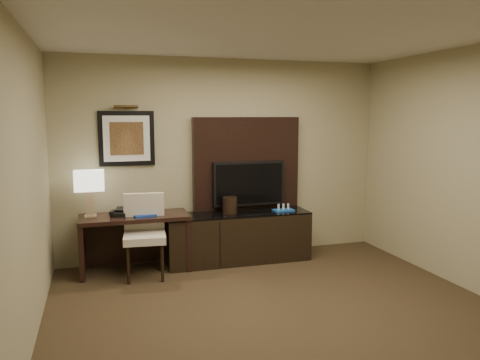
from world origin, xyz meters
name	(u,v)px	position (x,y,z in m)	size (l,w,h in m)	color
floor	(298,332)	(0.00, 0.00, -0.01)	(4.50, 5.00, 0.01)	#322516
ceiling	(303,23)	(0.00, 0.00, 2.70)	(4.50, 5.00, 0.01)	silver
wall_back	(224,159)	(0.00, 2.50, 1.35)	(4.50, 0.01, 2.70)	tan
wall_left	(16,198)	(-2.25, 0.00, 1.35)	(0.01, 5.00, 2.70)	tan
desk	(135,243)	(-1.26, 2.15, 0.36)	(1.33, 0.57, 0.71)	black
credenza	(238,237)	(0.09, 2.15, 0.33)	(1.91, 0.53, 0.66)	black
tv_wall_panel	(246,164)	(0.30, 2.44, 1.27)	(1.50, 0.12, 1.30)	black
tv	(249,183)	(0.30, 2.34, 1.02)	(1.00, 0.08, 0.60)	black
artwork	(127,138)	(-1.30, 2.48, 1.65)	(0.70, 0.04, 0.70)	black
picture_light	(126,107)	(-1.30, 2.44, 2.05)	(0.04, 0.04, 0.30)	#422F15
desk_chair	(145,236)	(-1.17, 1.86, 0.51)	(0.49, 0.56, 1.02)	beige
table_lamp	(90,193)	(-1.78, 2.23, 1.01)	(0.36, 0.21, 0.59)	tan
desk_phone	(119,213)	(-1.44, 2.14, 0.76)	(0.18, 0.17, 0.09)	black
blue_folder	(143,214)	(-1.15, 2.14, 0.73)	(0.26, 0.35, 0.02)	#173998
book	(143,207)	(-1.15, 2.12, 0.82)	(0.16, 0.02, 0.21)	tan
ice_bucket	(230,205)	(-0.02, 2.18, 0.77)	(0.20, 0.20, 0.22)	black
minibar_tray	(283,207)	(0.72, 2.09, 0.71)	(0.27, 0.16, 0.10)	#1A56A9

